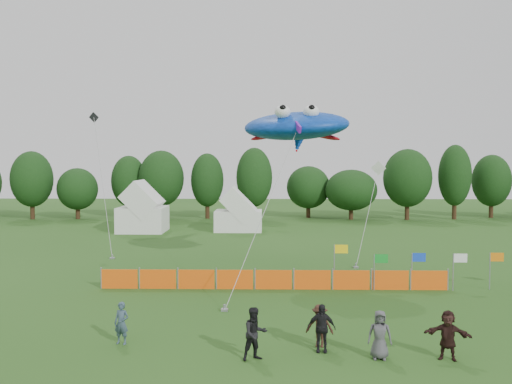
{
  "coord_description": "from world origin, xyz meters",
  "views": [
    {
      "loc": [
        0.54,
        -20.08,
        6.61
      ],
      "look_at": [
        0.0,
        6.0,
        5.2
      ],
      "focal_mm": 40.0,
      "sensor_mm": 36.0,
      "label": 1
    }
  ],
  "objects_px": {
    "spectator_b": "(255,334)",
    "spectator_f": "(448,335)",
    "tent_right": "(239,214)",
    "tent_left": "(143,211)",
    "spectator_a": "(122,323)",
    "spectator_c": "(320,326)",
    "spectator_d": "(321,328)",
    "barrier_fence": "(273,280)",
    "spectator_e": "(380,335)",
    "stingray_kite": "(296,127)"
  },
  "relations": [
    {
      "from": "tent_left",
      "to": "stingray_kite",
      "type": "xyz_separation_m",
      "value": [
        13.36,
        -19.59,
        6.68
      ]
    },
    {
      "from": "barrier_fence",
      "to": "spectator_f",
      "type": "height_order",
      "value": "spectator_f"
    },
    {
      "from": "tent_right",
      "to": "spectator_d",
      "type": "relative_size",
      "value": 2.68
    },
    {
      "from": "barrier_fence",
      "to": "stingray_kite",
      "type": "relative_size",
      "value": 1.07
    },
    {
      "from": "spectator_b",
      "to": "stingray_kite",
      "type": "distance_m",
      "value": 16.8
    },
    {
      "from": "tent_left",
      "to": "stingray_kite",
      "type": "bearing_deg",
      "value": -55.7
    },
    {
      "from": "barrier_fence",
      "to": "spectator_a",
      "type": "distance_m",
      "value": 10.54
    },
    {
      "from": "spectator_a",
      "to": "spectator_f",
      "type": "xyz_separation_m",
      "value": [
        11.29,
        -1.38,
        0.06
      ]
    },
    {
      "from": "barrier_fence",
      "to": "spectator_c",
      "type": "xyz_separation_m",
      "value": [
        1.56,
        -9.1,
        0.26
      ]
    },
    {
      "from": "spectator_a",
      "to": "spectator_e",
      "type": "bearing_deg",
      "value": 6.42
    },
    {
      "from": "spectator_a",
      "to": "spectator_f",
      "type": "distance_m",
      "value": 11.37
    },
    {
      "from": "barrier_fence",
      "to": "spectator_f",
      "type": "xyz_separation_m",
      "value": [
        5.71,
        -10.33,
        0.33
      ]
    },
    {
      "from": "spectator_b",
      "to": "spectator_f",
      "type": "distance_m",
      "value": 6.42
    },
    {
      "from": "spectator_a",
      "to": "spectator_e",
      "type": "relative_size",
      "value": 0.94
    },
    {
      "from": "barrier_fence",
      "to": "spectator_d",
      "type": "height_order",
      "value": "spectator_d"
    },
    {
      "from": "spectator_a",
      "to": "spectator_e",
      "type": "height_order",
      "value": "spectator_e"
    },
    {
      "from": "tent_right",
      "to": "spectator_f",
      "type": "xyz_separation_m",
      "value": [
        8.79,
        -35.03,
        -0.78
      ]
    },
    {
      "from": "spectator_b",
      "to": "spectator_a",
      "type": "bearing_deg",
      "value": 137.44
    },
    {
      "from": "tent_right",
      "to": "spectator_c",
      "type": "distance_m",
      "value": 34.13
    },
    {
      "from": "stingray_kite",
      "to": "spectator_a",
      "type": "bearing_deg",
      "value": -117.63
    },
    {
      "from": "tent_right",
      "to": "spectator_a",
      "type": "xyz_separation_m",
      "value": [
        -2.5,
        -33.65,
        -0.84
      ]
    },
    {
      "from": "spectator_b",
      "to": "barrier_fence",
      "type": "bearing_deg",
      "value": 61.25
    },
    {
      "from": "spectator_b",
      "to": "spectator_c",
      "type": "relative_size",
      "value": 1.16
    },
    {
      "from": "spectator_f",
      "to": "barrier_fence",
      "type": "bearing_deg",
      "value": 138.52
    },
    {
      "from": "tent_right",
      "to": "stingray_kite",
      "type": "distance_m",
      "value": 22.05
    },
    {
      "from": "tent_right",
      "to": "spectator_a",
      "type": "distance_m",
      "value": 33.75
    },
    {
      "from": "tent_left",
      "to": "spectator_a",
      "type": "bearing_deg",
      "value": -78.89
    },
    {
      "from": "tent_left",
      "to": "spectator_a",
      "type": "xyz_separation_m",
      "value": [
        6.44,
        -32.81,
        -1.17
      ]
    },
    {
      "from": "spectator_c",
      "to": "tent_right",
      "type": "bearing_deg",
      "value": 109.8
    },
    {
      "from": "tent_right",
      "to": "spectator_b",
      "type": "relative_size",
      "value": 2.54
    },
    {
      "from": "spectator_a",
      "to": "spectator_d",
      "type": "height_order",
      "value": "spectator_d"
    },
    {
      "from": "spectator_c",
      "to": "spectator_d",
      "type": "distance_m",
      "value": 0.54
    },
    {
      "from": "tent_right",
      "to": "barrier_fence",
      "type": "distance_m",
      "value": 24.92
    },
    {
      "from": "barrier_fence",
      "to": "spectator_e",
      "type": "distance_m",
      "value": 10.87
    },
    {
      "from": "spectator_a",
      "to": "spectator_d",
      "type": "xyz_separation_m",
      "value": [
        7.15,
        -0.69,
        0.07
      ]
    },
    {
      "from": "barrier_fence",
      "to": "spectator_e",
      "type": "bearing_deg",
      "value": -71.48
    },
    {
      "from": "tent_left",
      "to": "spectator_f",
      "type": "height_order",
      "value": "tent_left"
    },
    {
      "from": "spectator_c",
      "to": "stingray_kite",
      "type": "distance_m",
      "value": 15.51
    },
    {
      "from": "spectator_f",
      "to": "stingray_kite",
      "type": "bearing_deg",
      "value": 126.23
    },
    {
      "from": "tent_left",
      "to": "spectator_f",
      "type": "xyz_separation_m",
      "value": [
        17.73,
        -34.19,
        -1.11
      ]
    },
    {
      "from": "spectator_f",
      "to": "stingray_kite",
      "type": "relative_size",
      "value": 0.1
    },
    {
      "from": "tent_right",
      "to": "spectator_f",
      "type": "height_order",
      "value": "tent_right"
    },
    {
      "from": "tent_left",
      "to": "spectator_a",
      "type": "distance_m",
      "value": 33.46
    },
    {
      "from": "spectator_a",
      "to": "tent_right",
      "type": "bearing_deg",
      "value": 100.76
    },
    {
      "from": "spectator_e",
      "to": "stingray_kite",
      "type": "bearing_deg",
      "value": 105.94
    },
    {
      "from": "tent_right",
      "to": "spectator_f",
      "type": "bearing_deg",
      "value": -75.92
    },
    {
      "from": "spectator_c",
      "to": "spectator_a",
      "type": "bearing_deg",
      "value": -169.25
    },
    {
      "from": "barrier_fence",
      "to": "spectator_a",
      "type": "height_order",
      "value": "spectator_a"
    },
    {
      "from": "tent_left",
      "to": "spectator_c",
      "type": "distance_m",
      "value": 35.67
    },
    {
      "from": "tent_right",
      "to": "spectator_d",
      "type": "bearing_deg",
      "value": -82.29
    }
  ]
}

